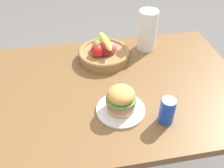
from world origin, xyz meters
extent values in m
plane|color=slate|center=(0.00, 0.00, 0.00)|extent=(8.00, 8.00, 0.00)
cube|color=brown|center=(0.00, 0.00, 0.73)|extent=(1.40, 0.90, 0.04)
cylinder|color=brown|center=(-0.62, 0.37, 0.35)|extent=(0.07, 0.07, 0.71)
cylinder|color=brown|center=(0.62, 0.37, 0.35)|extent=(0.07, 0.07, 0.71)
cylinder|color=silver|center=(0.03, -0.17, 0.76)|extent=(0.22, 0.22, 0.01)
cylinder|color=#DBAD60|center=(0.03, -0.17, 0.78)|extent=(0.12, 0.12, 0.03)
cylinder|color=#C67075|center=(0.03, -0.17, 0.80)|extent=(0.13, 0.13, 0.02)
cylinder|color=olive|center=(0.03, -0.17, 0.82)|extent=(0.13, 0.13, 0.02)
ellipsoid|color=#DF9F4D|center=(0.03, -0.17, 0.85)|extent=(0.12, 0.12, 0.07)
cylinder|color=blue|center=(0.21, -0.27, 0.81)|extent=(0.07, 0.07, 0.12)
cylinder|color=silver|center=(0.21, -0.27, 0.87)|extent=(0.06, 0.06, 0.00)
cylinder|color=#9E7542|center=(0.02, 0.24, 0.78)|extent=(0.28, 0.28, 0.05)
torus|color=#9E7542|center=(0.02, 0.24, 0.80)|extent=(0.29, 0.29, 0.02)
sphere|color=#D16066|center=(0.06, 0.23, 0.83)|extent=(0.07, 0.07, 0.07)
sphere|color=gold|center=(0.03, 0.26, 0.83)|extent=(0.07, 0.07, 0.07)
sphere|color=#6BAD38|center=(-0.01, 0.27, 0.83)|extent=(0.07, 0.07, 0.07)
sphere|color=red|center=(-0.02, 0.21, 0.83)|extent=(0.08, 0.08, 0.08)
sphere|color=maroon|center=(0.02, 0.22, 0.83)|extent=(0.08, 0.08, 0.08)
ellipsoid|color=yellow|center=(0.03, 0.25, 0.86)|extent=(0.08, 0.20, 0.05)
cylinder|color=white|center=(0.29, 0.32, 0.87)|extent=(0.11, 0.11, 0.24)
camera|label=1|loc=(-0.15, -0.93, 1.58)|focal=39.69mm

